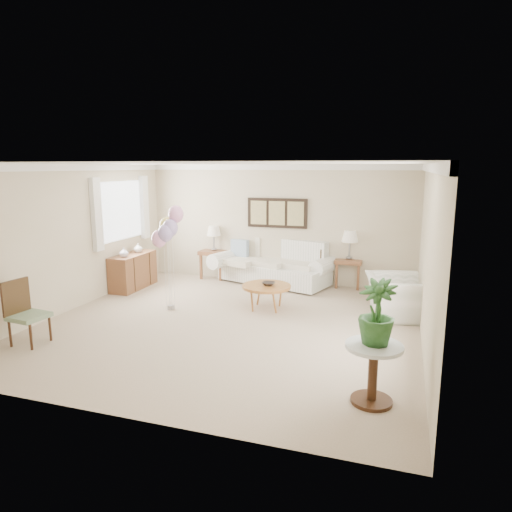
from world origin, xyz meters
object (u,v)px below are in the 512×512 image
Objects in this scene: sofa at (275,266)px; armchair at (395,296)px; balloon_cluster at (168,228)px; coffee_table at (266,287)px; accent_chair at (25,311)px.

sofa is 2.71× the size of armchair.
sofa is 2.99m from balloon_cluster.
armchair reaches higher than coffee_table.
accent_chair is at bearing -137.33° from coffee_table.
coffee_table is (0.37, -1.89, 0.03)m from sofa.
balloon_cluster is at bearing 92.62° from armchair.
sofa reaches higher than accent_chair.
balloon_cluster is (1.24, 2.07, 0.99)m from accent_chair.
coffee_table is at bearing 87.55° from armchair.
coffee_table is at bearing 42.67° from accent_chair.
sofa is 3.03m from armchair.
accent_chair is at bearing -120.92° from balloon_cluster.
coffee_table is 0.83× the size of armchair.
armchair is 5.90m from accent_chair.
sofa is at bearing 61.05° from accent_chair.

